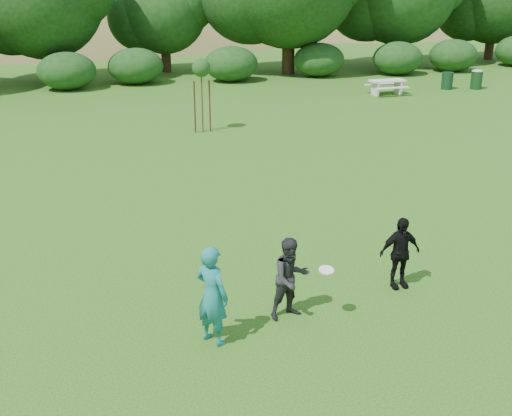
{
  "coord_description": "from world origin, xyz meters",
  "views": [
    {
      "loc": [
        -3.97,
        -9.5,
        5.96
      ],
      "look_at": [
        0.0,
        3.0,
        1.1
      ],
      "focal_mm": 45.0,
      "sensor_mm": 36.0,
      "label": 1
    }
  ],
  "objects": [
    {
      "name": "picnic_table",
      "position": [
        12.32,
        19.73,
        0.52
      ],
      "size": [
        1.8,
        1.48,
        0.76
      ],
      "color": "silver",
      "rests_on": "ground"
    },
    {
      "name": "sapling",
      "position": [
        1.52,
        14.7,
        2.42
      ],
      "size": [
        0.7,
        0.7,
        2.85
      ],
      "color": "#3F2918",
      "rests_on": "ground"
    },
    {
      "name": "hillside",
      "position": [
        -0.56,
        68.45,
        -11.97
      ],
      "size": [
        150.0,
        72.0,
        52.0
      ],
      "color": "olive",
      "rests_on": "ground"
    },
    {
      "name": "player_grey",
      "position": [
        -0.24,
        0.19,
        0.77
      ],
      "size": [
        0.84,
        0.7,
        1.54
      ],
      "primitive_type": "imported",
      "rotation": [
        0.0,
        0.0,
        0.17
      ],
      "color": "#252527",
      "rests_on": "ground"
    },
    {
      "name": "trash_can_near",
      "position": [
        16.2,
        20.25,
        0.45
      ],
      "size": [
        0.6,
        0.6,
        0.9
      ],
      "primitive_type": "cylinder",
      "color": "#14371E",
      "rests_on": "ground"
    },
    {
      "name": "trash_can_lidded",
      "position": [
        17.72,
        19.82,
        0.54
      ],
      "size": [
        0.6,
        0.6,
        1.05
      ],
      "color": "#153C1A",
      "rests_on": "ground"
    },
    {
      "name": "frisbee",
      "position": [
        0.31,
        -0.14,
        1.0
      ],
      "size": [
        0.27,
        0.27,
        0.08
      ],
      "color": "white",
      "rests_on": "ground"
    },
    {
      "name": "player_teal",
      "position": [
        -1.79,
        -0.22,
        0.88
      ],
      "size": [
        0.71,
        0.77,
        1.77
      ],
      "primitive_type": "imported",
      "rotation": [
        0.0,
        0.0,
        2.16
      ],
      "color": "#1A7177",
      "rests_on": "ground"
    },
    {
      "name": "ground",
      "position": [
        0.0,
        0.0,
        0.0
      ],
      "size": [
        120.0,
        120.0,
        0.0
      ],
      "primitive_type": "plane",
      "color": "#19470C",
      "rests_on": "ground"
    },
    {
      "name": "player_black",
      "position": [
        2.23,
        0.65,
        0.74
      ],
      "size": [
        0.87,
        0.37,
        1.48
      ],
      "primitive_type": "imported",
      "rotation": [
        0.0,
        0.0,
        -0.01
      ],
      "color": "black",
      "rests_on": "ground"
    }
  ]
}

